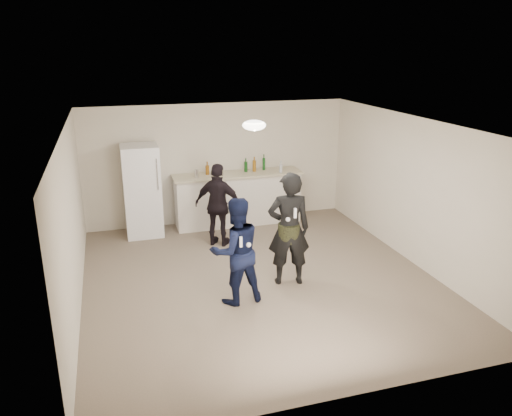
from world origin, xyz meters
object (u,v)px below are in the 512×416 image
object	(u,v)px
counter	(238,200)
fridge	(142,191)
woman	(289,229)
spectator	(219,205)
man	(236,251)
shaker	(196,174)

from	to	relation	value
counter	fridge	world-z (taller)	fridge
woman	spectator	xyz separation A→B (m)	(-0.70, 1.85, -0.12)
fridge	counter	bearing A→B (deg)	2.05
man	spectator	size ratio (longest dim) A/B	1.02
counter	woman	world-z (taller)	woman
spectator	shaker	bearing A→B (deg)	-44.01
shaker	spectator	size ratio (longest dim) A/B	0.11
shaker	man	world-z (taller)	man
counter	man	bearing A→B (deg)	-105.11
shaker	fridge	bearing A→B (deg)	177.64
fridge	shaker	size ratio (longest dim) A/B	10.59
man	fridge	bearing A→B (deg)	-78.80
counter	woman	xyz separation A→B (m)	(0.06, -2.91, 0.38)
woman	man	bearing A→B (deg)	31.14
fridge	man	bearing A→B (deg)	-71.42
man	woman	world-z (taller)	woman
shaker	spectator	distance (m)	1.04
fridge	woman	size ratio (longest dim) A/B	0.99
woman	spectator	distance (m)	1.98
woman	spectator	bearing A→B (deg)	-58.89
man	woman	bearing A→B (deg)	-166.66
fridge	man	distance (m)	3.37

